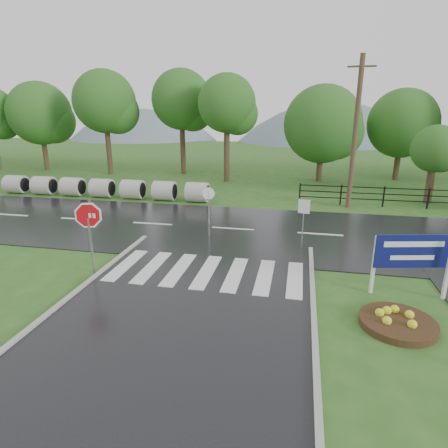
# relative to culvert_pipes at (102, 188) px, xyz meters

# --- Properties ---
(ground) EXTENTS (120.00, 120.00, 0.00)m
(ground) POSITION_rel_culvert_pipes_xyz_m (9.40, -15.00, -0.60)
(ground) COLOR #2D5C1E
(ground) RESTS_ON ground
(main_road) EXTENTS (90.00, 8.00, 0.04)m
(main_road) POSITION_rel_culvert_pipes_xyz_m (9.40, -5.00, -0.60)
(main_road) COLOR black
(main_road) RESTS_ON ground
(crosswalk) EXTENTS (6.50, 2.80, 0.02)m
(crosswalk) POSITION_rel_culvert_pipes_xyz_m (9.40, -10.00, -0.54)
(crosswalk) COLOR silver
(crosswalk) RESTS_ON ground
(fence_west) EXTENTS (9.58, 0.08, 1.20)m
(fence_west) POSITION_rel_culvert_pipes_xyz_m (17.15, 1.00, 0.12)
(fence_west) COLOR black
(fence_west) RESTS_ON ground
(hills) EXTENTS (102.00, 48.00, 48.00)m
(hills) POSITION_rel_culvert_pipes_xyz_m (12.89, 50.00, -16.14)
(hills) COLOR slate
(hills) RESTS_ON ground
(treeline) EXTENTS (83.20, 5.20, 10.00)m
(treeline) POSITION_rel_culvert_pipes_xyz_m (10.40, 9.00, -0.60)
(treeline) COLOR #245A1C
(treeline) RESTS_ON ground
(culvert_pipes) EXTENTS (13.90, 1.20, 1.20)m
(culvert_pipes) POSITION_rel_culvert_pipes_xyz_m (0.00, 0.00, 0.00)
(culvert_pipes) COLOR #9E9B93
(culvert_pipes) RESTS_ON ground
(stop_sign) EXTENTS (1.13, 0.39, 2.67)m
(stop_sign) POSITION_rel_culvert_pipes_xyz_m (5.60, -10.79, 1.26)
(stop_sign) COLOR #939399
(stop_sign) RESTS_ON ground
(estate_billboard) EXTENTS (2.19, 0.54, 1.95)m
(estate_billboard) POSITION_rel_culvert_pipes_xyz_m (15.72, -10.37, 0.74)
(estate_billboard) COLOR silver
(estate_billboard) RESTS_ON ground
(flower_bed) EXTENTS (1.93, 1.93, 0.39)m
(flower_bed) POSITION_rel_culvert_pipes_xyz_m (15.07, -12.22, -0.46)
(flower_bed) COLOR #332111
(flower_bed) RESTS_ON ground
(reg_sign_small) EXTENTS (0.45, 0.11, 2.05)m
(reg_sign_small) POSITION_rel_culvert_pipes_xyz_m (12.59, -6.95, 0.86)
(reg_sign_small) COLOR #939399
(reg_sign_small) RESTS_ON ground
(reg_sign_round) EXTENTS (0.52, 0.11, 2.25)m
(reg_sign_round) POSITION_rel_culvert_pipes_xyz_m (8.58, -6.31, 0.82)
(reg_sign_round) COLOR #939399
(reg_sign_round) RESTS_ON ground
(utility_pole_east) EXTENTS (1.46, 0.27, 8.19)m
(utility_pole_east) POSITION_rel_culvert_pipes_xyz_m (15.17, 0.50, 3.56)
(utility_pole_east) COLOR #473523
(utility_pole_east) RESTS_ON ground
(entrance_tree_left) EXTENTS (2.72, 2.72, 4.60)m
(entrance_tree_left) POSITION_rel_culvert_pipes_xyz_m (19.96, 2.50, 2.60)
(entrance_tree_left) COLOR #3D2B1C
(entrance_tree_left) RESTS_ON ground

